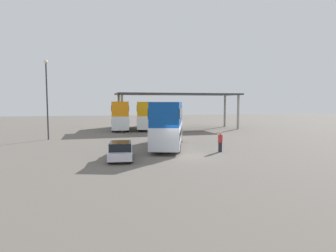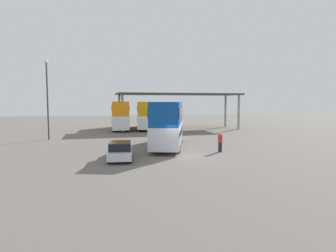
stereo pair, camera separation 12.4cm
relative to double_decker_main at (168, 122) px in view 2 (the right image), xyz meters
name	(u,v)px [view 2 (the right image)]	position (x,y,z in m)	size (l,w,h in m)	color
ground_plane	(180,156)	(0.07, -4.63, -2.34)	(140.00, 140.00, 0.00)	#635D55
double_decker_main	(168,122)	(0.00, 0.00, 0.00)	(5.09, 10.35, 4.28)	silver
parked_hatchback	(120,151)	(-4.69, -5.36, -1.67)	(1.99, 4.11, 1.35)	silver
double_decker_near_canopy	(121,114)	(-3.80, 18.36, 0.03)	(2.81, 10.61, 4.33)	white
double_decker_mid_row	(147,114)	(0.28, 18.82, 0.01)	(3.94, 11.21, 4.29)	white
depot_canopy	(179,96)	(5.20, 17.14, 2.88)	(19.64, 7.04, 5.60)	#33353A
lamppost_tall	(47,91)	(-12.28, 7.80, 3.20)	(0.44, 0.44, 8.97)	#33353A
pedestrian_waiting	(220,142)	(3.84, -3.64, -1.49)	(0.38, 0.38, 1.71)	#262633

